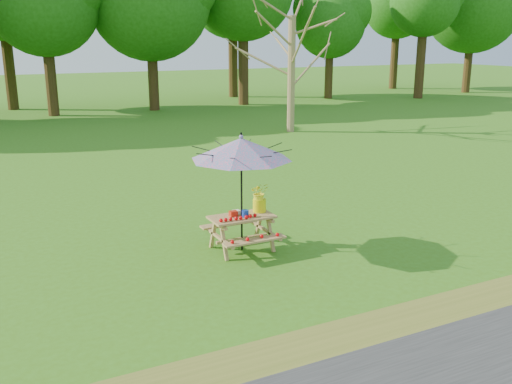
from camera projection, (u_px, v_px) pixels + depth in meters
name	position (u px, v px, depth m)	size (l,w,h in m)	color
ground	(469.00, 227.00, 12.16)	(120.00, 120.00, 0.00)	#3C6D14
picnic_table	(242.00, 233.00, 10.76)	(1.20, 1.32, 0.67)	#A76E4B
patio_umbrella	(241.00, 149.00, 10.34)	(2.13, 2.13, 2.25)	black
produce_bins	(239.00, 213.00, 10.67)	(0.32, 0.38, 0.13)	red
tomatoes_row	(239.00, 218.00, 10.45)	(0.77, 0.13, 0.07)	#EE080B
flower_bucket	(259.00, 196.00, 10.87)	(0.41, 0.38, 0.57)	yellow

